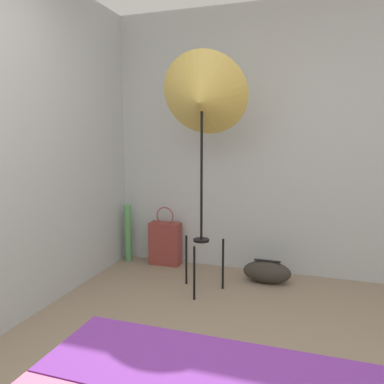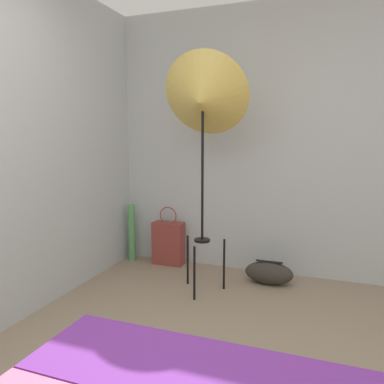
{
  "view_description": "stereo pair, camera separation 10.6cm",
  "coord_description": "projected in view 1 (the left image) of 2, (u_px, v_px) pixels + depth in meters",
  "views": [
    {
      "loc": [
        0.45,
        -1.22,
        1.36
      ],
      "look_at": [
        -0.46,
        1.58,
        0.92
      ],
      "focal_mm": 35.0,
      "sensor_mm": 36.0,
      "label": 1
    },
    {
      "loc": [
        0.55,
        -1.18,
        1.36
      ],
      "look_at": [
        -0.46,
        1.58,
        0.92
      ],
      "focal_mm": 35.0,
      "sensor_mm": 36.0,
      "label": 2
    }
  ],
  "objects": [
    {
      "name": "paper_roll",
      "position": [
        128.0,
        233.0,
        4.07
      ],
      "size": [
        0.08,
        0.08,
        0.62
      ],
      "color": "#56995B",
      "rests_on": "ground_plane"
    },
    {
      "name": "tote_bag",
      "position": [
        165.0,
        243.0,
        3.97
      ],
      "size": [
        0.33,
        0.15,
        0.62
      ],
      "color": "brown",
      "rests_on": "ground_plane"
    },
    {
      "name": "photo_umbrella",
      "position": [
        202.0,
        100.0,
        3.08
      ],
      "size": [
        0.74,
        0.51,
        2.05
      ],
      "color": "black",
      "rests_on": "ground_plane"
    },
    {
      "name": "wall_back",
      "position": [
        266.0,
        142.0,
        3.64
      ],
      "size": [
        8.0,
        0.05,
        2.6
      ],
      "color": "#B7BCC1",
      "rests_on": "ground_plane"
    },
    {
      "name": "duffel_bag",
      "position": [
        267.0,
        272.0,
        3.48
      ],
      "size": [
        0.44,
        0.21,
        0.22
      ],
      "color": "#332D28",
      "rests_on": "ground_plane"
    },
    {
      "name": "wall_side_left",
      "position": [
        23.0,
        144.0,
        2.71
      ],
      "size": [
        0.05,
        8.0,
        2.6
      ],
      "color": "#B7BCC1",
      "rests_on": "ground_plane"
    }
  ]
}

